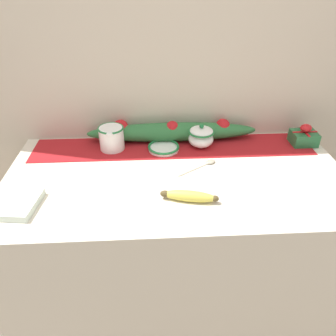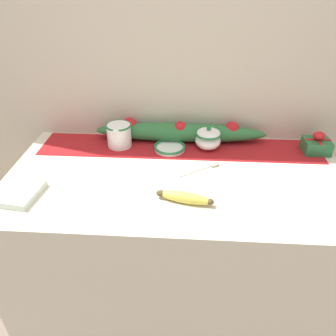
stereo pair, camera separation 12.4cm
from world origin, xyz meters
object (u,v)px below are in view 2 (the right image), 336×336
banana (185,197)px  spoon (212,165)px  napkin_stack (16,193)px  cream_pitcher (119,134)px  small_dish (170,147)px  gift_box (317,145)px  sugar_bowl (208,139)px

banana → spoon: size_ratio=1.21×
napkin_stack → spoon: bearing=18.7°
banana → cream_pitcher: bearing=127.6°
cream_pitcher → napkin_stack: size_ratio=0.83×
spoon → napkin_stack: bearing=164.9°
small_dish → spoon: 0.22m
cream_pitcher → gift_box: size_ratio=1.18×
cream_pitcher → gift_box: cream_pitcher is taller
sugar_bowl → napkin_stack: bearing=-150.9°
banana → napkin_stack: 0.60m
cream_pitcher → napkin_stack: (-0.30, -0.39, -0.05)m
small_dish → spoon: size_ratio=0.82×
banana → spoon: bearing=66.0°
banana → spoon: (0.11, 0.24, -0.02)m
banana → gift_box: size_ratio=1.84×
cream_pitcher → spoon: cream_pitcher is taller
spoon → gift_box: gift_box is taller
sugar_bowl → gift_box: sugar_bowl is taller
spoon → napkin_stack: 0.75m
cream_pitcher → napkin_stack: 0.50m
spoon → napkin_stack: napkin_stack is taller
sugar_bowl → gift_box: size_ratio=1.02×
sugar_bowl → spoon: sugar_bowl is taller
napkin_stack → banana: bearing=-0.0°
gift_box → spoon: bearing=-162.3°
sugar_bowl → small_dish: bearing=-172.1°
sugar_bowl → spoon: bearing=-85.2°
sugar_bowl → spoon: 0.16m
cream_pitcher → small_dish: (0.23, -0.02, -0.05)m
small_dish → spoon: small_dish is taller
sugar_bowl → napkin_stack: (-0.70, -0.39, -0.04)m
small_dish → gift_box: bearing=1.9°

